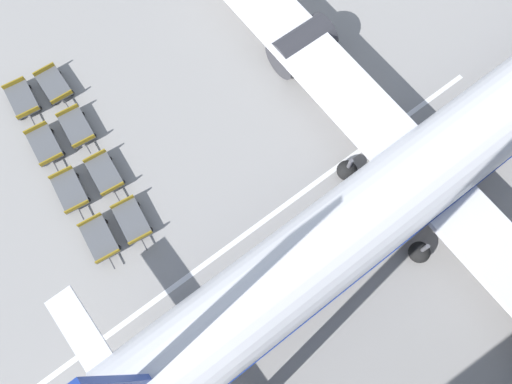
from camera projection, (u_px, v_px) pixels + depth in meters
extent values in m
cylinder|color=white|center=(452.00, 150.00, 26.95)|extent=(7.38, 43.00, 4.36)
cube|color=white|center=(423.00, 175.00, 27.53)|extent=(42.41, 6.44, 0.44)
cylinder|color=#333338|center=(302.00, 46.00, 31.37)|extent=(2.85, 3.99, 2.58)
cube|color=navy|center=(447.00, 156.00, 27.67)|extent=(7.17, 38.74, 0.79)
cylinder|color=#56565B|center=(424.00, 249.00, 26.98)|extent=(0.24, 0.24, 1.48)
sphere|color=black|center=(419.00, 252.00, 27.68)|extent=(1.21, 1.21, 1.21)
cylinder|color=#56565B|center=(349.00, 166.00, 28.63)|extent=(0.24, 0.24, 1.48)
sphere|color=black|center=(347.00, 170.00, 29.33)|extent=(1.21, 1.21, 1.21)
cube|color=#515459|center=(22.00, 99.00, 30.99)|extent=(2.58, 1.57, 0.10)
cube|color=olive|center=(28.00, 113.00, 30.44)|extent=(0.15, 1.46, 0.32)
cube|color=olive|center=(13.00, 83.00, 31.15)|extent=(0.15, 1.46, 0.32)
cube|color=#333338|center=(32.00, 120.00, 30.64)|extent=(0.70, 0.09, 0.06)
sphere|color=black|center=(20.00, 117.00, 30.98)|extent=(0.36, 0.36, 0.36)
sphere|color=black|center=(39.00, 109.00, 31.19)|extent=(0.36, 0.36, 0.36)
sphere|color=black|center=(10.00, 96.00, 31.49)|extent=(0.36, 0.36, 0.36)
sphere|color=black|center=(28.00, 87.00, 31.70)|extent=(0.36, 0.36, 0.36)
cube|color=#515459|center=(44.00, 145.00, 29.95)|extent=(2.57, 1.54, 0.10)
cube|color=olive|center=(51.00, 159.00, 29.40)|extent=(0.13, 1.46, 0.32)
cube|color=olive|center=(35.00, 128.00, 30.10)|extent=(0.13, 1.46, 0.32)
cube|color=#333338|center=(56.00, 167.00, 29.60)|extent=(0.70, 0.08, 0.06)
sphere|color=black|center=(43.00, 164.00, 29.93)|extent=(0.36, 0.36, 0.36)
sphere|color=black|center=(62.00, 154.00, 30.15)|extent=(0.36, 0.36, 0.36)
sphere|color=black|center=(32.00, 141.00, 30.44)|extent=(0.36, 0.36, 0.36)
sphere|color=black|center=(50.00, 131.00, 30.66)|extent=(0.36, 0.36, 0.36)
cube|color=#515459|center=(70.00, 191.00, 28.96)|extent=(2.60, 1.60, 0.10)
cube|color=olive|center=(77.00, 207.00, 28.41)|extent=(0.16, 1.46, 0.32)
cube|color=olive|center=(60.00, 172.00, 29.12)|extent=(0.16, 1.46, 0.32)
cube|color=#333338|center=(81.00, 214.00, 28.61)|extent=(0.70, 0.10, 0.06)
sphere|color=black|center=(68.00, 210.00, 28.95)|extent=(0.36, 0.36, 0.36)
sphere|color=black|center=(88.00, 200.00, 29.16)|extent=(0.36, 0.36, 0.36)
sphere|color=black|center=(56.00, 186.00, 29.46)|extent=(0.36, 0.36, 0.36)
sphere|color=black|center=(76.00, 176.00, 29.67)|extent=(0.36, 0.36, 0.36)
cube|color=#515459|center=(99.00, 239.00, 28.00)|extent=(2.58, 1.56, 0.10)
cube|color=olive|center=(108.00, 256.00, 27.45)|extent=(0.14, 1.46, 0.32)
cube|color=olive|center=(89.00, 220.00, 28.15)|extent=(0.14, 1.46, 0.32)
cube|color=#333338|center=(112.00, 264.00, 27.65)|extent=(0.70, 0.09, 0.06)
sphere|color=black|center=(98.00, 259.00, 27.99)|extent=(0.36, 0.36, 0.36)
sphere|color=black|center=(118.00, 248.00, 28.20)|extent=(0.36, 0.36, 0.36)
sphere|color=black|center=(85.00, 233.00, 28.50)|extent=(0.36, 0.36, 0.36)
sphere|color=black|center=(105.00, 222.00, 28.71)|extent=(0.36, 0.36, 0.36)
cube|color=#515459|center=(54.00, 85.00, 31.34)|extent=(2.57, 1.54, 0.10)
cube|color=olive|center=(62.00, 97.00, 30.80)|extent=(0.13, 1.46, 0.32)
cube|color=olive|center=(44.00, 69.00, 31.48)|extent=(0.13, 1.46, 0.32)
cube|color=#333338|center=(67.00, 104.00, 31.01)|extent=(0.70, 0.08, 0.06)
sphere|color=black|center=(54.00, 103.00, 31.32)|extent=(0.36, 0.36, 0.36)
sphere|color=black|center=(71.00, 93.00, 31.56)|extent=(0.36, 0.36, 0.36)
sphere|color=black|center=(41.00, 83.00, 31.81)|extent=(0.36, 0.36, 0.36)
sphere|color=black|center=(58.00, 73.00, 32.05)|extent=(0.36, 0.36, 0.36)
cube|color=#515459|center=(76.00, 127.00, 30.34)|extent=(2.56, 1.53, 0.10)
cube|color=olive|center=(84.00, 141.00, 29.79)|extent=(0.13, 1.46, 0.32)
cube|color=olive|center=(67.00, 110.00, 30.49)|extent=(0.13, 1.46, 0.32)
cube|color=#333338|center=(88.00, 149.00, 29.99)|extent=(0.70, 0.08, 0.06)
sphere|color=black|center=(75.00, 146.00, 30.33)|extent=(0.36, 0.36, 0.36)
sphere|color=black|center=(94.00, 136.00, 30.54)|extent=(0.36, 0.36, 0.36)
sphere|color=black|center=(63.00, 124.00, 30.83)|extent=(0.36, 0.36, 0.36)
sphere|color=black|center=(82.00, 114.00, 31.05)|extent=(0.36, 0.36, 0.36)
cube|color=#515459|center=(104.00, 173.00, 29.32)|extent=(2.56, 1.53, 0.10)
cube|color=olive|center=(113.00, 189.00, 28.78)|extent=(0.12, 1.46, 0.32)
cube|color=olive|center=(94.00, 156.00, 29.47)|extent=(0.12, 1.46, 0.32)
cube|color=#333338|center=(117.00, 196.00, 28.98)|extent=(0.70, 0.08, 0.06)
sphere|color=black|center=(103.00, 193.00, 29.31)|extent=(0.36, 0.36, 0.36)
sphere|color=black|center=(122.00, 182.00, 29.53)|extent=(0.36, 0.36, 0.36)
sphere|color=black|center=(90.00, 169.00, 29.81)|extent=(0.36, 0.36, 0.36)
sphere|color=black|center=(109.00, 159.00, 30.03)|extent=(0.36, 0.36, 0.36)
cube|color=#515459|center=(132.00, 221.00, 28.35)|extent=(2.60, 1.60, 0.10)
cube|color=olive|center=(140.00, 238.00, 27.80)|extent=(0.16, 1.46, 0.32)
cube|color=olive|center=(122.00, 202.00, 28.51)|extent=(0.16, 1.46, 0.32)
cube|color=#333338|center=(145.00, 245.00, 28.00)|extent=(0.70, 0.10, 0.06)
sphere|color=black|center=(130.00, 241.00, 28.34)|extent=(0.36, 0.36, 0.36)
sphere|color=black|center=(150.00, 230.00, 28.55)|extent=(0.36, 0.36, 0.36)
sphere|color=black|center=(117.00, 215.00, 28.86)|extent=(0.36, 0.36, 0.36)
sphere|color=black|center=(137.00, 205.00, 29.06)|extent=(0.36, 0.36, 0.36)
cube|color=white|center=(257.00, 226.00, 28.81)|extent=(2.65, 33.18, 0.01)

